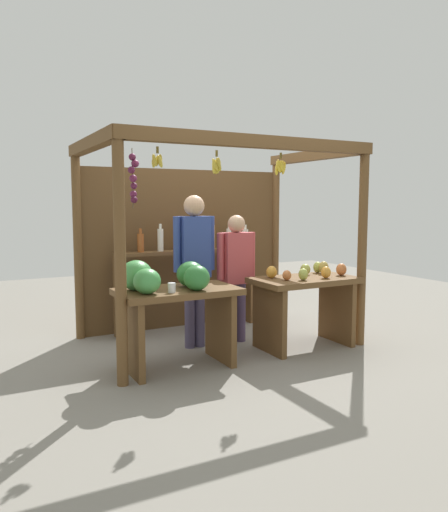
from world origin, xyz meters
TOP-DOWN VIEW (x-y plane):
  - ground_plane at (0.00, 0.00)m, footprint 12.00×12.00m
  - market_stall at (-0.01, 0.38)m, footprint 2.83×1.82m
  - fruit_counter_left at (-0.81, -0.65)m, footprint 1.15×0.66m
  - fruit_counter_right at (0.76, -0.64)m, footprint 1.14×0.64m
  - bottle_shelf_unit at (-0.08, 0.64)m, footprint 1.81×0.22m
  - vendor_man at (-0.32, -0.09)m, footprint 0.48×0.22m
  - vendor_woman at (0.18, -0.12)m, footprint 0.48×0.20m

SIDE VIEW (x-z plane):
  - ground_plane at x=0.00m, z-range 0.00..0.00m
  - fruit_counter_right at x=0.76m, z-range 0.11..1.03m
  - fruit_counter_left at x=-0.81m, z-range 0.17..1.22m
  - bottle_shelf_unit at x=-0.08m, z-range 0.13..1.49m
  - vendor_woman at x=0.18m, z-range 0.13..1.57m
  - vendor_man at x=-0.32m, z-range 0.17..1.83m
  - market_stall at x=-0.01m, z-range 0.19..2.41m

